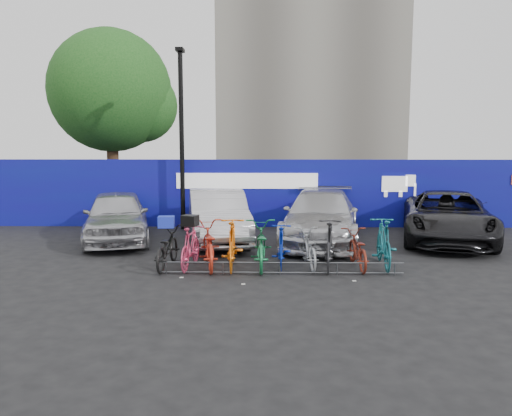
{
  "coord_description": "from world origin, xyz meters",
  "views": [
    {
      "loc": [
        -0.32,
        -11.66,
        2.97
      ],
      "look_at": [
        -0.6,
        2.0,
        1.19
      ],
      "focal_mm": 35.0,
      "sensor_mm": 36.0,
      "label": 1
    }
  ],
  "objects_px": {
    "bike_6": "(309,248)",
    "bike_8": "(357,249)",
    "tree": "(116,94)",
    "bike_1": "(190,247)",
    "bike_4": "(260,245)",
    "bike_7": "(329,244)",
    "bike_2": "(208,245)",
    "bike_3": "(232,244)",
    "bike_9": "(384,243)",
    "bike_rack": "(280,268)",
    "car_2": "(321,216)",
    "car_3": "(447,217)",
    "bike_5": "(281,246)",
    "car_0": "(117,216)",
    "car_1": "(218,216)",
    "bike_0": "(167,248)",
    "lamppost": "(182,134)"
  },
  "relations": [
    {
      "from": "car_0",
      "to": "bike_6",
      "type": "relative_size",
      "value": 2.66
    },
    {
      "from": "bike_2",
      "to": "bike_7",
      "type": "xyz_separation_m",
      "value": [
        2.9,
        -0.07,
        0.04
      ]
    },
    {
      "from": "car_3",
      "to": "bike_0",
      "type": "height_order",
      "value": "car_3"
    },
    {
      "from": "bike_rack",
      "to": "bike_4",
      "type": "distance_m",
      "value": 0.89
    },
    {
      "from": "car_2",
      "to": "bike_3",
      "type": "xyz_separation_m",
      "value": [
        -2.47,
        -3.29,
        -0.18
      ]
    },
    {
      "from": "car_1",
      "to": "tree",
      "type": "bearing_deg",
      "value": 115.92
    },
    {
      "from": "car_0",
      "to": "bike_8",
      "type": "height_order",
      "value": "car_0"
    },
    {
      "from": "bike_6",
      "to": "bike_8",
      "type": "xyz_separation_m",
      "value": [
        1.14,
        -0.12,
        0.0
      ]
    },
    {
      "from": "bike_5",
      "to": "bike_6",
      "type": "relative_size",
      "value": 0.98
    },
    {
      "from": "bike_3",
      "to": "lamppost",
      "type": "bearing_deg",
      "value": -70.57
    },
    {
      "from": "car_0",
      "to": "car_1",
      "type": "bearing_deg",
      "value": -14.83
    },
    {
      "from": "bike_rack",
      "to": "car_0",
      "type": "relative_size",
      "value": 1.23
    },
    {
      "from": "car_1",
      "to": "car_3",
      "type": "bearing_deg",
      "value": -8.58
    },
    {
      "from": "bike_3",
      "to": "bike_8",
      "type": "xyz_separation_m",
      "value": [
        2.98,
        0.06,
        -0.14
      ]
    },
    {
      "from": "car_1",
      "to": "car_2",
      "type": "relative_size",
      "value": 0.88
    },
    {
      "from": "bike_4",
      "to": "bike_5",
      "type": "distance_m",
      "value": 0.51
    },
    {
      "from": "bike_8",
      "to": "bike_1",
      "type": "bearing_deg",
      "value": -1.51
    },
    {
      "from": "car_2",
      "to": "bike_0",
      "type": "distance_m",
      "value": 5.2
    },
    {
      "from": "bike_4",
      "to": "bike_7",
      "type": "distance_m",
      "value": 1.65
    },
    {
      "from": "bike_1",
      "to": "bike_5",
      "type": "distance_m",
      "value": 2.18
    },
    {
      "from": "tree",
      "to": "car_3",
      "type": "height_order",
      "value": "tree"
    },
    {
      "from": "car_3",
      "to": "bike_3",
      "type": "relative_size",
      "value": 2.77
    },
    {
      "from": "bike_2",
      "to": "bike_3",
      "type": "height_order",
      "value": "bike_3"
    },
    {
      "from": "bike_6",
      "to": "bike_8",
      "type": "height_order",
      "value": "bike_8"
    },
    {
      "from": "car_3",
      "to": "bike_1",
      "type": "bearing_deg",
      "value": -139.38
    },
    {
      "from": "car_3",
      "to": "bike_9",
      "type": "bearing_deg",
      "value": -114.0
    },
    {
      "from": "car_0",
      "to": "bike_7",
      "type": "distance_m",
      "value": 6.87
    },
    {
      "from": "bike_rack",
      "to": "car_3",
      "type": "relative_size",
      "value": 1.03
    },
    {
      "from": "car_1",
      "to": "bike_1",
      "type": "relative_size",
      "value": 2.76
    },
    {
      "from": "bike_0",
      "to": "bike_3",
      "type": "relative_size",
      "value": 0.95
    },
    {
      "from": "bike_0",
      "to": "bike_9",
      "type": "xyz_separation_m",
      "value": [
        5.21,
        0.14,
        0.1
      ]
    },
    {
      "from": "bike_5",
      "to": "car_2",
      "type": "bearing_deg",
      "value": -110.96
    },
    {
      "from": "bike_4",
      "to": "bike_5",
      "type": "bearing_deg",
      "value": -168.08
    },
    {
      "from": "bike_2",
      "to": "lamppost",
      "type": "bearing_deg",
      "value": -84.25
    },
    {
      "from": "bike_7",
      "to": "bike_8",
      "type": "xyz_separation_m",
      "value": [
        0.67,
        0.05,
        -0.13
      ]
    },
    {
      "from": "lamppost",
      "to": "bike_7",
      "type": "xyz_separation_m",
      "value": [
        4.39,
        -5.41,
        -2.68
      ]
    },
    {
      "from": "bike_2",
      "to": "bike_6",
      "type": "xyz_separation_m",
      "value": [
        2.42,
        0.11,
        -0.1
      ]
    },
    {
      "from": "bike_1",
      "to": "car_1",
      "type": "bearing_deg",
      "value": -90.33
    },
    {
      "from": "car_0",
      "to": "bike_6",
      "type": "xyz_separation_m",
      "value": [
        5.57,
        -3.07,
        -0.32
      ]
    },
    {
      "from": "tree",
      "to": "bike_rack",
      "type": "height_order",
      "value": "tree"
    },
    {
      "from": "lamppost",
      "to": "bike_3",
      "type": "bearing_deg",
      "value": -69.04
    },
    {
      "from": "bike_2",
      "to": "bike_9",
      "type": "bearing_deg",
      "value": 171.45
    },
    {
      "from": "car_1",
      "to": "bike_6",
      "type": "height_order",
      "value": "car_1"
    },
    {
      "from": "tree",
      "to": "bike_1",
      "type": "height_order",
      "value": "tree"
    },
    {
      "from": "car_3",
      "to": "bike_5",
      "type": "distance_m",
      "value": 6.11
    },
    {
      "from": "bike_0",
      "to": "bike_4",
      "type": "relative_size",
      "value": 0.9
    },
    {
      "from": "car_0",
      "to": "bike_8",
      "type": "distance_m",
      "value": 7.45
    },
    {
      "from": "car_2",
      "to": "bike_7",
      "type": "xyz_separation_m",
      "value": [
        -0.15,
        -3.29,
        -0.19
      ]
    },
    {
      "from": "lamppost",
      "to": "tree",
      "type": "bearing_deg",
      "value": 127.51
    },
    {
      "from": "car_2",
      "to": "car_3",
      "type": "height_order",
      "value": "car_2"
    }
  ]
}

